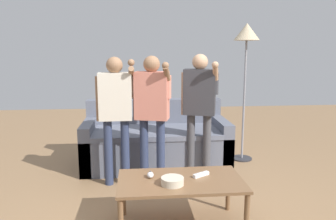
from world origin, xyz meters
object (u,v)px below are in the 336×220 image
at_px(snack_bowl, 172,181).
at_px(player_left, 116,106).
at_px(player_center, 152,105).
at_px(player_right, 199,101).
at_px(game_remote_wand_far, 201,175).
at_px(couch, 156,142).
at_px(floor_lamp, 246,42).
at_px(game_remote_wand_near, 172,179).
at_px(game_remote_nunchuk, 150,175).
at_px(coffee_table, 180,185).

relative_size(snack_bowl, player_left, 0.13).
distance_m(player_left, player_center, 0.40).
height_order(player_center, player_right, player_right).
relative_size(snack_bowl, player_right, 0.13).
relative_size(player_left, player_center, 0.99).
distance_m(player_center, game_remote_wand_far, 1.07).
relative_size(couch, floor_lamp, 1.01).
relative_size(floor_lamp, game_remote_wand_far, 11.84).
bearing_deg(snack_bowl, couch, 91.10).
height_order(snack_bowl, game_remote_wand_near, snack_bowl).
height_order(game_remote_nunchuk, game_remote_wand_far, game_remote_nunchuk).
xyz_separation_m(game_remote_nunchuk, floor_lamp, (1.34, 1.63, 1.15)).
bearing_deg(game_remote_wand_near, coffee_table, 10.18).
height_order(coffee_table, player_left, player_left).
distance_m(player_right, game_remote_wand_near, 1.31).
xyz_separation_m(snack_bowl, game_remote_nunchuk, (-0.17, 0.17, -0.01)).
distance_m(couch, player_left, 1.01).
height_order(couch, game_remote_wand_near, couch).
bearing_deg(player_left, player_right, 8.20).
xyz_separation_m(floor_lamp, player_right, (-0.72, -0.58, -0.68)).
height_order(game_remote_nunchuk, player_left, player_left).
relative_size(couch, player_left, 1.30).
xyz_separation_m(game_remote_nunchuk, player_left, (-0.34, 0.91, 0.45)).
xyz_separation_m(couch, coffee_table, (0.11, -1.64, 0.08)).
distance_m(player_left, game_remote_wand_far, 1.29).
xyz_separation_m(floor_lamp, player_left, (-1.68, -0.71, -0.70)).
relative_size(game_remote_nunchuk, player_left, 0.06).
xyz_separation_m(coffee_table, floor_lamp, (1.09, 1.70, 1.22)).
distance_m(player_left, player_right, 0.96).
bearing_deg(game_remote_wand_near, game_remote_wand_far, 15.36).
relative_size(game_remote_nunchuk, floor_lamp, 0.05).
bearing_deg(snack_bowl, floor_lamp, 56.89).
bearing_deg(player_center, player_right, 17.78).
bearing_deg(snack_bowl, coffee_table, 50.86).
distance_m(game_remote_nunchuk, game_remote_wand_near, 0.19).
relative_size(snack_bowl, game_remote_nunchuk, 2.11).
height_order(coffee_table, snack_bowl, snack_bowl).
bearing_deg(coffee_table, game_remote_nunchuk, 164.20).
bearing_deg(floor_lamp, game_remote_wand_near, -124.33).
xyz_separation_m(floor_lamp, game_remote_wand_far, (-0.91, -1.64, -1.16)).
distance_m(game_remote_nunchuk, floor_lamp, 2.40).
bearing_deg(couch, game_remote_wand_far, -79.28).
xyz_separation_m(couch, player_right, (0.48, -0.51, 0.62)).
bearing_deg(player_left, game_remote_wand_far, -50.18).
distance_m(couch, game_remote_wand_far, 1.61).
distance_m(coffee_table, game_remote_nunchuk, 0.27).
bearing_deg(player_right, player_left, -171.80).
relative_size(couch, game_remote_nunchuk, 21.12).
distance_m(coffee_table, player_center, 1.10).
bearing_deg(player_left, floor_lamp, 23.07).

